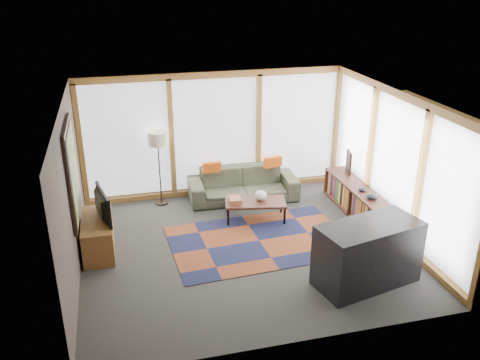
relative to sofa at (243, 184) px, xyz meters
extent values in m
plane|color=#333230|center=(-0.46, -1.95, -0.33)|extent=(5.50, 5.50, 0.00)
cube|color=#453C33|center=(-3.21, -1.95, 0.97)|extent=(0.04, 5.00, 2.60)
cube|color=#453C33|center=(-0.46, -4.45, 0.97)|extent=(5.50, 0.04, 2.60)
cube|color=silver|center=(-0.46, -1.95, 2.27)|extent=(5.50, 5.00, 0.04)
cube|color=white|center=(-0.46, 0.52, 0.97)|extent=(5.30, 0.02, 2.35)
cube|color=white|center=(2.26, -1.95, 0.97)|extent=(0.02, 4.80, 2.35)
cube|color=black|center=(-3.17, -1.65, 1.22)|extent=(0.05, 1.35, 1.55)
cube|color=#CB890B|center=(-3.14, -1.65, 1.22)|extent=(0.02, 1.20, 1.40)
cube|color=brown|center=(-0.17, -1.80, -0.32)|extent=(3.20, 2.16, 0.01)
imported|color=#363C2B|center=(0.00, 0.00, 0.00)|extent=(2.26, 0.97, 0.65)
cube|color=#C74C0F|center=(-0.64, 0.05, 0.43)|extent=(0.37, 0.13, 0.20)
cube|color=#C74C0F|center=(0.64, 0.02, 0.43)|extent=(0.40, 0.20, 0.21)
cube|color=brown|center=(-0.40, -0.92, 0.10)|extent=(0.25, 0.30, 0.09)
ellipsoid|color=beige|center=(0.10, -0.95, 0.15)|extent=(0.25, 0.25, 0.20)
ellipsoid|color=black|center=(1.96, -1.81, 0.31)|extent=(0.24, 0.24, 0.11)
ellipsoid|color=black|center=(1.95, -1.45, 0.29)|extent=(0.16, 0.16, 0.08)
cube|color=black|center=(2.10, -0.51, 0.48)|extent=(0.13, 0.35, 0.46)
cube|color=brown|center=(-2.91, -1.46, -0.03)|extent=(0.50, 1.19, 0.60)
imported|color=black|center=(-2.85, -1.46, 0.53)|extent=(0.30, 0.90, 0.52)
cube|color=black|center=(1.05, -3.42, 0.17)|extent=(1.69, 1.06, 0.99)
camera|label=1|loc=(-2.43, -9.36, 4.15)|focal=38.00mm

